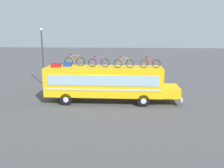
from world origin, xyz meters
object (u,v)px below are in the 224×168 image
(rooftop_bicycle_2, at_px, (99,62))
(street_lamp, at_px, (43,53))
(bus, at_px, (107,82))
(luggage_bag_1, at_px, (56,65))
(rooftop_bicycle_4, at_px, (150,63))
(rooftop_bicycle_1, at_px, (75,61))
(luggage_bag_2, at_px, (67,64))
(rooftop_bicycle_3, at_px, (124,63))

(rooftop_bicycle_2, bearing_deg, street_lamp, 138.70)
(bus, distance_m, street_lamp, 9.28)
(luggage_bag_1, relative_size, rooftop_bicycle_4, 0.45)
(luggage_bag_1, height_order, rooftop_bicycle_2, rooftop_bicycle_2)
(rooftop_bicycle_1, relative_size, rooftop_bicycle_4, 1.06)
(luggage_bag_2, distance_m, rooftop_bicycle_3, 4.60)
(rooftop_bicycle_1, height_order, rooftop_bicycle_2, rooftop_bicycle_1)
(rooftop_bicycle_1, xyz_separation_m, rooftop_bicycle_4, (6.04, -0.53, -0.04))
(bus, distance_m, rooftop_bicycle_3, 2.09)
(bus, relative_size, rooftop_bicycle_1, 6.30)
(luggage_bag_1, relative_size, luggage_bag_2, 1.23)
(bus, relative_size, rooftop_bicycle_2, 6.38)
(rooftop_bicycle_4, bearing_deg, street_lamp, 150.85)
(rooftop_bicycle_3, xyz_separation_m, street_lamp, (-8.50, 6.01, 0.13))
(rooftop_bicycle_2, relative_size, rooftop_bicycle_4, 1.05)
(rooftop_bicycle_2, distance_m, rooftop_bicycle_4, 4.03)
(luggage_bag_1, height_order, luggage_bag_2, luggage_bag_2)
(luggage_bag_2, distance_m, rooftop_bicycle_4, 6.62)
(bus, bearing_deg, rooftop_bicycle_4, -3.12)
(rooftop_bicycle_1, bearing_deg, rooftop_bicycle_4, -5.01)
(bus, bearing_deg, luggage_bag_2, 176.91)
(luggage_bag_1, relative_size, rooftop_bicycle_1, 0.42)
(rooftop_bicycle_1, xyz_separation_m, street_lamp, (-4.49, 5.35, 0.09))
(luggage_bag_2, relative_size, street_lamp, 0.10)
(bus, bearing_deg, rooftop_bicycle_3, -13.28)
(luggage_bag_1, xyz_separation_m, street_lamp, (-3.14, 5.95, 0.34))
(rooftop_bicycle_4, bearing_deg, luggage_bag_2, 176.89)
(bus, height_order, rooftop_bicycle_1, rooftop_bicycle_1)
(rooftop_bicycle_4, relative_size, street_lamp, 0.27)
(rooftop_bicycle_1, bearing_deg, luggage_bag_2, -163.10)
(rooftop_bicycle_1, distance_m, rooftop_bicycle_3, 4.06)
(rooftop_bicycle_2, distance_m, rooftop_bicycle_3, 2.02)
(luggage_bag_2, height_order, rooftop_bicycle_2, rooftop_bicycle_2)
(luggage_bag_2, xyz_separation_m, street_lamp, (-3.93, 5.52, 0.32))
(rooftop_bicycle_1, height_order, street_lamp, street_lamp)
(rooftop_bicycle_1, xyz_separation_m, rooftop_bicycle_2, (2.01, -0.37, -0.03))
(street_lamp, bearing_deg, luggage_bag_2, -54.54)
(rooftop_bicycle_3, xyz_separation_m, rooftop_bicycle_4, (2.04, 0.14, -0.00))
(rooftop_bicycle_1, bearing_deg, luggage_bag_1, -155.94)
(luggage_bag_1, xyz_separation_m, rooftop_bicycle_2, (3.37, 0.24, 0.21))
(rooftop_bicycle_3, bearing_deg, rooftop_bicycle_1, 170.58)
(rooftop_bicycle_1, relative_size, street_lamp, 0.29)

